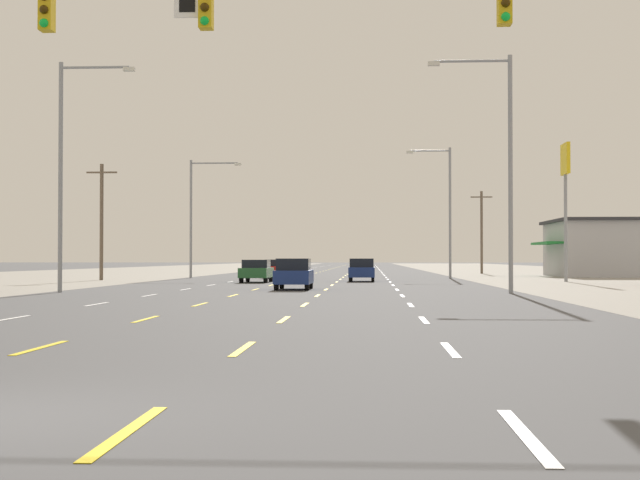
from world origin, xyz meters
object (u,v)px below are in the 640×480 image
Objects in this scene: sedan_inner_left_midfar at (277,269)px; streetlight_left_row_0 at (67,162)px; streetlight_left_row_1 at (196,209)px; pole_sign_right_row_1 at (565,177)px; hatchback_center_turn_nearest at (294,274)px; hatchback_inner_right_mid at (362,270)px; sedan_inner_left_near at (256,271)px; streetlight_right_row_0 at (503,157)px; streetlight_right_row_1 at (446,204)px.

sedan_inner_left_midfar is 32.07m from streetlight_left_row_0.
streetlight_left_row_1 is (0.12, 30.79, -0.55)m from streetlight_left_row_0.
streetlight_left_row_1 is at bearing 159.49° from pole_sign_right_row_1.
streetlight_left_row_1 reaches higher than pole_sign_right_row_1.
hatchback_center_turn_nearest is 12.07m from streetlight_left_row_0.
pole_sign_right_row_1 reaches higher than hatchback_inner_right_mid.
streetlight_left_row_1 is (-26.65, 9.97, -1.58)m from pole_sign_right_row_1.
streetlight_left_row_0 is at bearing -109.64° from sedan_inner_left_near.
hatchback_center_turn_nearest is 1.00× the size of hatchback_inner_right_mid.
streetlight_left_row_1 is at bearing 122.41° from streetlight_right_row_0.
hatchback_inner_right_mid is at bearing -179.95° from pole_sign_right_row_1.
streetlight_left_row_0 is (-13.23, -20.80, 5.17)m from hatchback_inner_right_mid.
hatchback_inner_right_mid is 14.89m from pole_sign_right_row_1.
sedan_inner_left_midfar is 0.44× the size of streetlight_right_row_1.
streetlight_right_row_0 reaches higher than streetlight_right_row_1.
sedan_inner_left_near is 14.93m from streetlight_left_row_1.
sedan_inner_left_midfar is 7.89m from streetlight_left_row_1.
streetlight_right_row_0 is 1.14× the size of streetlight_left_row_1.
streetlight_left_row_1 is (-6.33, 12.70, 4.65)m from sedan_inner_left_near.
streetlight_left_row_0 reaches higher than streetlight_left_row_1.
hatchback_center_turn_nearest is 11.81m from streetlight_right_row_0.
streetlight_right_row_1 is at bearing 43.80° from sedan_inner_left_near.
streetlight_right_row_1 reaches higher than streetlight_left_row_1.
sedan_inner_left_near is at bearing -172.36° from pole_sign_right_row_1.
hatchback_center_turn_nearest is 0.42× the size of streetlight_left_row_1.
streetlight_left_row_0 is 30.79m from streetlight_left_row_1.
hatchback_inner_right_mid is at bearing 21.83° from sedan_inner_left_near.
streetlight_left_row_0 reaches higher than sedan_inner_left_near.
sedan_inner_left_near is 7.30m from hatchback_inner_right_mid.
hatchback_center_turn_nearest is 26.88m from sedan_inner_left_midfar.
sedan_inner_left_midfar is 0.43× the size of streetlight_left_row_0.
streetlight_right_row_0 is (9.66, -4.33, 5.25)m from hatchback_center_turn_nearest.
sedan_inner_left_midfar is 14.14m from streetlight_right_row_1.
streetlight_left_row_1 is (-19.55, 30.79, -0.62)m from streetlight_right_row_0.
streetlight_left_row_1 is at bearing 110.49° from hatchback_center_turn_nearest.
streetlight_left_row_0 reaches higher than hatchback_center_turn_nearest.
sedan_inner_left_midfar is at bearing 97.54° from hatchback_center_turn_nearest.
streetlight_right_row_0 is at bearing -66.94° from sedan_inner_left_midfar.
sedan_inner_left_near is 19.02m from streetlight_right_row_1.
streetlight_right_row_1 reaches higher than hatchback_center_turn_nearest.
hatchback_inner_right_mid is 25.19m from streetlight_left_row_0.
sedan_inner_left_near is at bearing -90.13° from sedan_inner_left_midfar.
hatchback_inner_right_mid reaches higher than sedan_inner_left_midfar.
streetlight_right_row_1 is (-7.07, 9.97, -1.21)m from pole_sign_right_row_1.
streetlight_left_row_1 is 0.92× the size of streetlight_right_row_1.
sedan_inner_left_midfar is 0.48× the size of streetlight_left_row_1.
hatchback_center_turn_nearest and hatchback_inner_right_mid have the same top height.
sedan_inner_left_midfar is 0.49× the size of pole_sign_right_row_1.
streetlight_right_row_0 is (13.21, -18.09, 5.28)m from sedan_inner_left_near.
hatchback_inner_right_mid reaches higher than sedan_inner_left_near.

